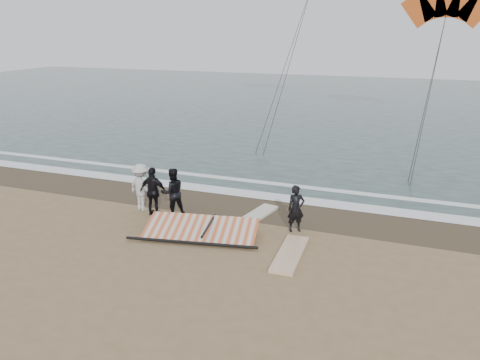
# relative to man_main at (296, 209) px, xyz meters

# --- Properties ---
(ground) EXTENTS (120.00, 120.00, 0.00)m
(ground) POSITION_rel_man_main_xyz_m (-0.65, -2.89, -0.83)
(ground) COLOR #8C704C
(ground) RESTS_ON ground
(sea) EXTENTS (120.00, 54.00, 0.02)m
(sea) POSITION_rel_man_main_xyz_m (-0.65, 30.11, -0.82)
(sea) COLOR #233838
(sea) RESTS_ON ground
(wet_sand) EXTENTS (120.00, 2.80, 0.01)m
(wet_sand) POSITION_rel_man_main_xyz_m (-0.65, 1.61, -0.82)
(wet_sand) COLOR #4C3D2B
(wet_sand) RESTS_ON ground
(foam_near) EXTENTS (120.00, 0.90, 0.01)m
(foam_near) POSITION_rel_man_main_xyz_m (-0.65, 3.01, -0.80)
(foam_near) COLOR white
(foam_near) RESTS_ON sea
(foam_far) EXTENTS (120.00, 0.45, 0.01)m
(foam_far) POSITION_rel_man_main_xyz_m (-0.65, 4.71, -0.80)
(foam_far) COLOR white
(foam_far) RESTS_ON sea
(man_main) EXTENTS (0.72, 0.66, 1.66)m
(man_main) POSITION_rel_man_main_xyz_m (0.00, 0.00, 0.00)
(man_main) COLOR black
(man_main) RESTS_ON ground
(board_white) EXTENTS (0.82, 2.61, 0.10)m
(board_white) POSITION_rel_man_main_xyz_m (0.30, -1.88, -0.78)
(board_white) COLOR silver
(board_white) RESTS_ON ground
(board_cream) EXTENTS (1.15, 2.52, 0.10)m
(board_cream) POSITION_rel_man_main_xyz_m (-1.68, 0.70, -0.78)
(board_cream) COLOR beige
(board_cream) RESTS_ON ground
(trio_cluster) EXTENTS (2.65, 1.17, 1.87)m
(trio_cluster) POSITION_rel_man_main_xyz_m (-5.43, -0.22, 0.10)
(trio_cluster) COLOR black
(trio_cluster) RESTS_ON ground
(sail_rig) EXTENTS (4.37, 2.37, 0.50)m
(sail_rig) POSITION_rel_man_main_xyz_m (-2.97, -1.42, -0.64)
(sail_rig) COLOR black
(sail_rig) RESTS_ON ground
(kite_red) EXTENTS (6.26, 6.99, 15.74)m
(kite_red) POSITION_rel_man_main_xyz_m (4.81, 20.18, 7.10)
(kite_red) COLOR #C24B16
(kite_red) RESTS_ON ground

